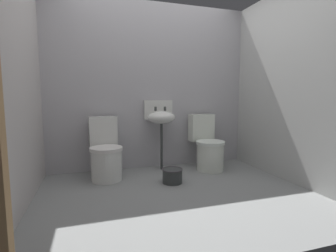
% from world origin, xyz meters
% --- Properties ---
extents(ground_plane, '(3.31, 2.54, 0.08)m').
position_xyz_m(ground_plane, '(0.00, 0.00, -0.04)').
color(ground_plane, gray).
extents(wall_back, '(3.31, 0.10, 2.37)m').
position_xyz_m(wall_back, '(0.00, 1.12, 1.19)').
color(wall_back, '#B2AFB5').
rests_on(wall_back, ground).
extents(wall_left, '(0.10, 2.34, 2.37)m').
position_xyz_m(wall_left, '(-1.51, 0.10, 1.19)').
color(wall_left, '#B7B0AE').
rests_on(wall_left, ground).
extents(wall_right, '(0.10, 2.34, 2.37)m').
position_xyz_m(wall_right, '(1.51, 0.10, 1.19)').
color(wall_right, '#B4B5B2').
rests_on(wall_right, ground).
extents(toilet_left, '(0.42, 0.61, 0.78)m').
position_xyz_m(toilet_left, '(-0.69, 0.72, 0.32)').
color(toilet_left, white).
rests_on(toilet_left, ground).
extents(toilet_right, '(0.41, 0.60, 0.78)m').
position_xyz_m(toilet_right, '(0.74, 0.72, 0.32)').
color(toilet_right, white).
rests_on(toilet_right, ground).
extents(sink, '(0.42, 0.35, 0.99)m').
position_xyz_m(sink, '(0.09, 0.91, 0.75)').
color(sink, '#393C3C').
rests_on(sink, ground).
extents(bucket, '(0.25, 0.25, 0.18)m').
position_xyz_m(bucket, '(0.06, 0.29, 0.09)').
color(bucket, '#393C3C').
rests_on(bucket, ground).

